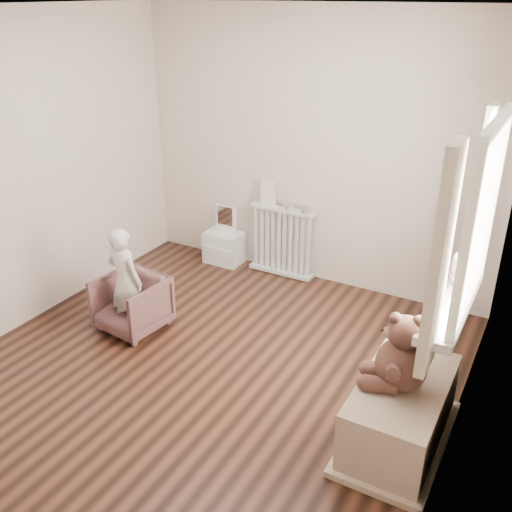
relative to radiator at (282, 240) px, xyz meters
The scene contains 19 objects.
floor 1.74m from the radiator, 81.88° to the right, with size 3.60×3.60×0.01m, color black.
ceiling 2.79m from the radiator, 81.88° to the right, with size 3.60×3.60×0.01m, color white.
back_wall 0.95m from the radiator, 26.58° to the left, with size 3.60×0.02×2.60m, color beige.
left_wall 2.47m from the radiator, 132.88° to the right, with size 0.02×3.60×2.60m, color beige.
right_wall 2.79m from the radiator, 39.48° to the right, with size 0.02×3.60×2.60m, color beige.
window 2.65m from the radiator, 34.61° to the right, with size 0.03×0.90×1.10m, color white.
window_sill 2.40m from the radiator, 35.85° to the right, with size 0.22×1.10×0.06m, color silver.
curtain_left 2.89m from the radiator, 45.90° to the right, with size 0.06×0.26×1.30m, color #C3B69A.
curtain_right 2.29m from the radiator, 23.20° to the right, with size 0.06×0.26×1.30m, color #C3B69A.
radiator is the anchor object (origin of this frame).
paper_doll 0.50m from the radiator, behind, with size 0.16×0.01×0.27m, color beige.
tin_a 0.37m from the radiator, ahead, with size 0.10×0.10×0.06m, color #A59E8C.
tin_b 0.44m from the radiator, ahead, with size 0.10×0.10×0.05m, color #A59E8C.
toy_vanity 0.68m from the radiator, behind, with size 0.40×0.28×0.62m, color silver.
armchair 1.69m from the radiator, 112.60° to the right, with size 0.52×0.54×0.49m, color #51302E.
child 1.74m from the radiator, 111.97° to the right, with size 0.34×0.22×0.94m, color beige.
toy_bench 2.51m from the radiator, 45.36° to the right, with size 0.52×0.98×0.46m, color tan.
teddy_bear 2.54m from the radiator, 46.49° to the right, with size 0.41×0.32×0.51m, color #3C221A, non-canonical shape.
plush_cat 2.30m from the radiator, 30.92° to the right, with size 0.18×0.29×0.25m, color slate, non-canonical shape.
Camera 1 is at (2.12, -3.07, 2.69)m, focal length 40.00 mm.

